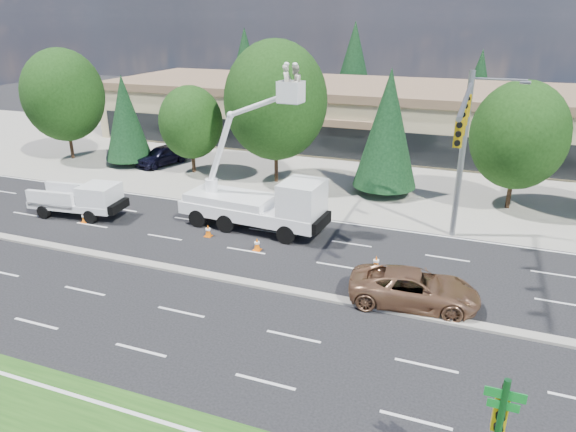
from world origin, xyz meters
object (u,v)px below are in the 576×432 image
at_px(street_sign_pole, 498,431).
at_px(minivan, 414,288).
at_px(utility_pickup, 82,203).
at_px(bucket_truck, 264,197).
at_px(signal_mast, 464,137).

bearing_deg(street_sign_pole, minivan, 108.11).
relative_size(utility_pickup, minivan, 1.04).
height_order(bucket_truck, minivan, bucket_truck).
relative_size(signal_mast, bucket_truck, 1.08).
relative_size(street_sign_pole, bucket_truck, 0.43).
bearing_deg(signal_mast, utility_pickup, -172.59).
height_order(signal_mast, street_sign_pole, signal_mast).
bearing_deg(utility_pickup, minivan, -15.54).
height_order(utility_pickup, minivan, utility_pickup).
relative_size(street_sign_pole, minivan, 0.73).
xyz_separation_m(signal_mast, utility_pickup, (-21.54, -2.80, -5.19)).
bearing_deg(minivan, signal_mast, -15.72).
bearing_deg(minivan, bucket_truck, 54.49).
xyz_separation_m(street_sign_pole, minivan, (-3.04, 9.30, -1.69)).
bearing_deg(minivan, utility_pickup, 74.91).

